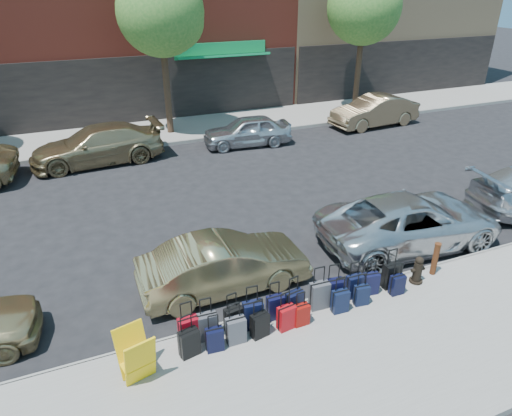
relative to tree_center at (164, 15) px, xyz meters
name	(u,v)px	position (x,y,z in m)	size (l,w,h in m)	color
ground	(226,223)	(-0.64, -9.50, -5.41)	(120.00, 120.00, 0.00)	black
sidewalk_near	(336,369)	(-0.64, -16.00, -5.34)	(60.00, 4.00, 0.15)	gray
sidewalk_far	(159,132)	(-0.64, 0.50, -5.34)	(60.00, 4.00, 0.15)	gray
curb_near	(290,307)	(-0.64, -13.98, -5.34)	(60.00, 0.08, 0.15)	gray
curb_far	(168,144)	(-0.64, -1.52, -5.34)	(60.00, 0.08, 0.15)	gray
tree_center	(164,15)	(0.00, 0.00, 0.00)	(3.80, 3.80, 7.27)	black
tree_right	(366,9)	(10.50, 0.00, 0.00)	(3.80, 3.80, 7.27)	black
suitcase_front_0	(189,330)	(-3.08, -14.27, -4.96)	(0.42, 0.25, 0.98)	maroon
suitcase_front_1	(207,326)	(-2.69, -14.29, -4.96)	(0.41, 0.24, 0.97)	#3A3A3F
suitcase_front_2	(233,319)	(-2.12, -14.27, -4.98)	(0.40, 0.26, 0.92)	black
suitcase_front_3	(253,315)	(-1.70, -14.34, -4.94)	(0.44, 0.26, 1.02)	black
suitcase_front_4	(275,307)	(-1.14, -14.25, -4.98)	(0.38, 0.21, 0.91)	black
suitcase_front_5	(295,303)	(-0.70, -14.32, -4.96)	(0.43, 0.28, 0.97)	black
suitcase_front_6	(319,295)	(-0.08, -14.31, -4.93)	(0.45, 0.26, 1.05)	#3D3D42
suitcase_front_7	(334,292)	(0.29, -14.33, -4.94)	(0.45, 0.28, 1.04)	black
suitcase_front_8	(354,286)	(0.87, -14.28, -4.97)	(0.39, 0.22, 0.92)	black
suitcase_front_9	(371,284)	(1.30, -14.33, -4.99)	(0.39, 0.24, 0.88)	black
suitcase_front_10	(391,275)	(1.91, -14.30, -4.94)	(0.43, 0.24, 1.03)	black
suitcase_back_0	(189,343)	(-3.16, -14.60, -4.97)	(0.43, 0.30, 0.94)	black
suitcase_back_1	(215,339)	(-2.66, -14.67, -5.00)	(0.36, 0.23, 0.83)	black
suitcase_back_2	(236,330)	(-2.19, -14.62, -4.97)	(0.40, 0.23, 0.94)	#424248
suitcase_back_3	(260,325)	(-1.67, -14.65, -4.99)	(0.41, 0.28, 0.89)	black
suitcase_back_4	(286,318)	(-1.06, -14.65, -4.98)	(0.40, 0.27, 0.89)	#A30A10
suitcase_back_5	(301,315)	(-0.71, -14.66, -5.01)	(0.34, 0.20, 0.80)	maroon
suitcase_back_7	(340,301)	(0.29, -14.61, -4.99)	(0.38, 0.23, 0.87)	black
suitcase_back_8	(361,295)	(0.87, -14.58, -5.01)	(0.35, 0.23, 0.79)	black
suitcase_back_10	(397,285)	(1.87, -14.58, -5.01)	(0.34, 0.21, 0.81)	black
fire_hydrant	(418,270)	(2.62, -14.38, -4.93)	(0.36, 0.32, 0.72)	black
bollard	(435,258)	(3.24, -14.27, -4.81)	(0.16, 0.16, 0.88)	#38190C
display_rack	(136,356)	(-4.19, -14.79, -4.75)	(0.72, 0.76, 1.04)	yellow
car_near_1	(224,265)	(-1.74, -12.62, -4.73)	(1.44, 4.12, 1.36)	tan
car_near_2	(410,221)	(3.78, -12.63, -4.68)	(2.43, 5.27, 1.47)	silver
car_far_1	(97,145)	(-3.71, -2.54, -4.65)	(2.14, 5.25, 1.52)	#94825B
car_far_2	(247,131)	(2.73, -2.85, -4.74)	(1.60, 3.96, 1.35)	silver
car_far_3	(374,111)	(9.86, -2.49, -4.65)	(1.62, 4.65, 1.53)	#927C59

